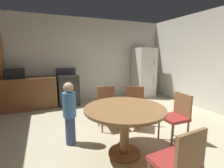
{
  "coord_description": "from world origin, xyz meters",
  "views": [
    {
      "loc": [
        -1.32,
        -2.34,
        1.55
      ],
      "look_at": [
        0.13,
        1.08,
        0.87
      ],
      "focal_mm": 26.45,
      "sensor_mm": 36.0,
      "label": 1
    }
  ],
  "objects_px": {
    "chair_south": "(179,162)",
    "person_child": "(70,112)",
    "chair_east": "(177,115)",
    "chair_northeast": "(134,104)",
    "microwave": "(15,73)",
    "dining_table": "(125,117)",
    "oven_range": "(68,89)",
    "refrigerator": "(144,72)",
    "chair_north": "(107,104)"
  },
  "relations": [
    {
      "from": "microwave",
      "to": "chair_east",
      "type": "relative_size",
      "value": 0.51
    },
    {
      "from": "chair_east",
      "to": "chair_north",
      "type": "bearing_deg",
      "value": -47.61
    },
    {
      "from": "refrigerator",
      "to": "person_child",
      "type": "relative_size",
      "value": 1.61
    },
    {
      "from": "microwave",
      "to": "chair_northeast",
      "type": "xyz_separation_m",
      "value": [
        2.41,
        -2.22,
        -0.53
      ]
    },
    {
      "from": "oven_range",
      "to": "microwave",
      "type": "distance_m",
      "value": 1.49
    },
    {
      "from": "chair_northeast",
      "to": "chair_north",
      "type": "height_order",
      "value": "same"
    },
    {
      "from": "dining_table",
      "to": "chair_northeast",
      "type": "distance_m",
      "value": 1.02
    },
    {
      "from": "refrigerator",
      "to": "dining_table",
      "type": "xyz_separation_m",
      "value": [
        -2.32,
        -2.97,
        -0.28
      ]
    },
    {
      "from": "dining_table",
      "to": "chair_north",
      "type": "bearing_deg",
      "value": 83.66
    },
    {
      "from": "chair_south",
      "to": "chair_east",
      "type": "bearing_deg",
      "value": -47.77
    },
    {
      "from": "dining_table",
      "to": "chair_northeast",
      "type": "bearing_deg",
      "value": 51.4
    },
    {
      "from": "chair_northeast",
      "to": "chair_north",
      "type": "relative_size",
      "value": 1.0
    },
    {
      "from": "dining_table",
      "to": "chair_north",
      "type": "relative_size",
      "value": 1.4
    },
    {
      "from": "chair_south",
      "to": "microwave",
      "type": "bearing_deg",
      "value": 20.31
    },
    {
      "from": "dining_table",
      "to": "chair_south",
      "type": "relative_size",
      "value": 1.4
    },
    {
      "from": "microwave",
      "to": "person_child",
      "type": "bearing_deg",
      "value": -66.13
    },
    {
      "from": "chair_northeast",
      "to": "chair_east",
      "type": "relative_size",
      "value": 1.0
    },
    {
      "from": "dining_table",
      "to": "chair_east",
      "type": "xyz_separation_m",
      "value": [
        1.02,
        -0.02,
        -0.1
      ]
    },
    {
      "from": "chair_east",
      "to": "microwave",
      "type": "bearing_deg",
      "value": -46.24
    },
    {
      "from": "microwave",
      "to": "chair_south",
      "type": "height_order",
      "value": "microwave"
    },
    {
      "from": "chair_northeast",
      "to": "person_child",
      "type": "relative_size",
      "value": 0.8
    },
    {
      "from": "dining_table",
      "to": "chair_east",
      "type": "bearing_deg",
      "value": -1.11
    },
    {
      "from": "oven_range",
      "to": "microwave",
      "type": "bearing_deg",
      "value": -179.85
    },
    {
      "from": "person_child",
      "to": "chair_east",
      "type": "bearing_deg",
      "value": 20.61
    },
    {
      "from": "chair_northeast",
      "to": "chair_east",
      "type": "height_order",
      "value": "same"
    },
    {
      "from": "chair_north",
      "to": "chair_east",
      "type": "relative_size",
      "value": 1.0
    },
    {
      "from": "chair_northeast",
      "to": "chair_east",
      "type": "distance_m",
      "value": 0.9
    },
    {
      "from": "oven_range",
      "to": "chair_north",
      "type": "height_order",
      "value": "oven_range"
    },
    {
      "from": "oven_range",
      "to": "person_child",
      "type": "xyz_separation_m",
      "value": [
        -0.32,
        -2.39,
        0.11
      ]
    },
    {
      "from": "refrigerator",
      "to": "microwave",
      "type": "distance_m",
      "value": 4.1
    },
    {
      "from": "oven_range",
      "to": "chair_south",
      "type": "relative_size",
      "value": 1.26
    },
    {
      "from": "microwave",
      "to": "chair_east",
      "type": "xyz_separation_m",
      "value": [
        2.8,
        -3.04,
        -0.53
      ]
    },
    {
      "from": "microwave",
      "to": "dining_table",
      "type": "distance_m",
      "value": 3.53
    },
    {
      "from": "refrigerator",
      "to": "chair_east",
      "type": "relative_size",
      "value": 2.02
    },
    {
      "from": "chair_east",
      "to": "person_child",
      "type": "bearing_deg",
      "value": -19.33
    },
    {
      "from": "person_child",
      "to": "oven_range",
      "type": "bearing_deg",
      "value": 123.39
    },
    {
      "from": "chair_south",
      "to": "person_child",
      "type": "xyz_separation_m",
      "value": [
        -0.8,
        1.65,
        0.08
      ]
    },
    {
      "from": "chair_east",
      "to": "person_child",
      "type": "relative_size",
      "value": 0.8
    },
    {
      "from": "oven_range",
      "to": "refrigerator",
      "type": "distance_m",
      "value": 2.75
    },
    {
      "from": "chair_north",
      "to": "person_child",
      "type": "height_order",
      "value": "person_child"
    },
    {
      "from": "chair_south",
      "to": "chair_east",
      "type": "distance_m",
      "value": 1.37
    },
    {
      "from": "chair_northeast",
      "to": "microwave",
      "type": "bearing_deg",
      "value": -94.01
    },
    {
      "from": "chair_east",
      "to": "person_child",
      "type": "xyz_separation_m",
      "value": [
        -1.74,
        0.65,
        0.08
      ]
    },
    {
      "from": "chair_south",
      "to": "person_child",
      "type": "height_order",
      "value": "person_child"
    },
    {
      "from": "refrigerator",
      "to": "microwave",
      "type": "height_order",
      "value": "refrigerator"
    },
    {
      "from": "chair_east",
      "to": "dining_table",
      "type": "bearing_deg",
      "value": 0.0
    },
    {
      "from": "oven_range",
      "to": "chair_south",
      "type": "distance_m",
      "value": 4.07
    },
    {
      "from": "oven_range",
      "to": "chair_south",
      "type": "bearing_deg",
      "value": -83.24
    },
    {
      "from": "dining_table",
      "to": "chair_east",
      "type": "relative_size",
      "value": 1.4
    },
    {
      "from": "oven_range",
      "to": "chair_east",
      "type": "bearing_deg",
      "value": -64.99
    }
  ]
}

